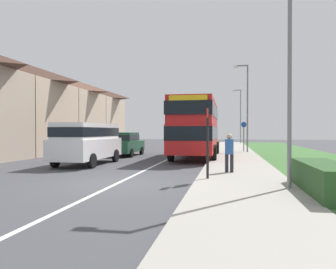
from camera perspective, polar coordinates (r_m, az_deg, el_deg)
The scene contains 15 objects.
ground_plane at distance 11.43m, azimuth -8.82°, elevation -8.37°, with size 120.00×120.00×0.00m, color #424247.
lane_marking_centre at distance 19.12m, azimuth -0.97°, elevation -4.72°, with size 0.14×60.00×0.01m, color silver.
pavement_near_side at distance 16.77m, azimuth 11.96°, elevation -5.29°, with size 3.20×68.00×0.12m, color #9E998E.
grass_verge_seaward at distance 17.45m, azimuth 26.28°, elevation -5.18°, with size 6.00×68.00×0.08m, color #3D6B33.
roadside_hedge at distance 10.04m, azimuth 25.42°, elevation -7.07°, with size 1.10×3.87×0.90m, color #2D5128.
double_decker_bus at distance 21.85m, azimuth 4.90°, elevation 1.55°, with size 2.80×9.60×3.70m.
parked_van_white at distance 18.09m, azimuth -13.64°, elevation -0.93°, with size 2.11×5.40×2.18m.
parked_car_dark_green at distance 23.88m, azimuth -7.53°, elevation -1.46°, with size 1.98×4.41×1.67m.
pedestrian_at_stop at distance 13.53m, azimuth 10.50°, elevation -2.82°, with size 0.34×0.34×1.67m.
bus_stop_sign at distance 11.64m, azimuth 6.84°, elevation -0.59°, with size 0.09×0.52×2.60m.
cycle_route_sign at distance 27.54m, azimuth 12.91°, elevation -0.14°, with size 0.44×0.08×2.52m.
street_lamp_near at distance 10.46m, azimuth 19.60°, elevation 12.58°, with size 1.14×0.20×6.84m.
street_lamp_mid at distance 27.00m, azimuth 13.29°, elevation 5.40°, with size 1.14×0.20×7.00m.
street_lamp_far at distance 45.60m, azimuth 12.25°, elevation 3.66°, with size 1.14×0.20×7.33m.
house_terrace_far_side at distance 30.78m, azimuth -21.62°, elevation 4.02°, with size 7.71×25.42×7.27m.
Camera 1 is at (3.67, -10.67, 1.78)m, focal length 35.42 mm.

